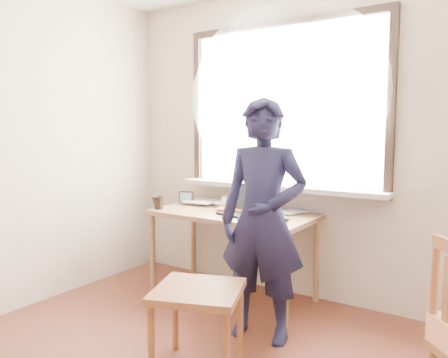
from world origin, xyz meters
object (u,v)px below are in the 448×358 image
Objects in this scene: laptop at (246,208)px; mug_dark at (159,203)px; work_chair at (198,301)px; person at (263,220)px; desk at (232,221)px; mug_white at (228,202)px.

mug_dark is (-0.76, -0.20, -0.00)m from laptop.
work_chair is at bearing -73.91° from laptop.
work_chair is 0.71m from person.
mug_dark is 1.40m from work_chair.
person is at bearing -41.66° from desk.
work_chair is (0.30, -1.04, -0.36)m from laptop.
mug_white is (-0.30, 0.21, -0.01)m from laptop.
laptop is 3.18× the size of mug_white.
mug_white is 0.61m from mug_dark.
work_chair is at bearing -64.32° from mug_white.
laptop is 3.42× the size of mug_dark.
work_chair is at bearing -109.84° from person.
work_chair is (1.06, -0.85, -0.36)m from mug_dark.
desk is at bearing 20.70° from mug_dark.
person is (0.11, 0.58, 0.39)m from work_chair.
mug_white is at bearing 130.53° from desk.
laptop is 0.37m from mug_white.
laptop is at bearing 106.09° from work_chair.
person is (1.16, -0.26, 0.03)m from mug_dark.
person reaches higher than mug_white.
laptop reaches higher than mug_dark.
laptop is 0.62m from person.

